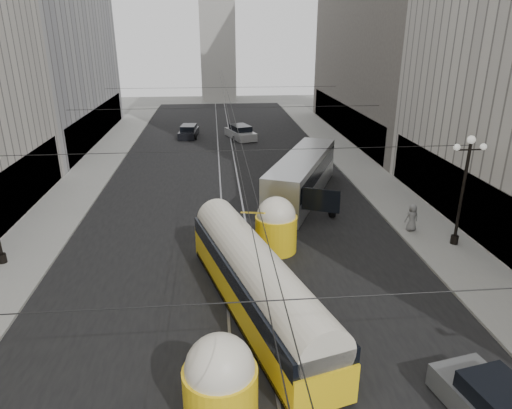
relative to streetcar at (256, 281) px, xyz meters
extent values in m
cube|color=black|center=(-0.50, 20.11, -1.59)|extent=(20.00, 85.00, 0.02)
cube|color=gray|center=(-12.50, 23.61, -1.52)|extent=(4.00, 72.00, 0.15)
cube|color=gray|center=(11.50, 23.61, -1.52)|extent=(4.00, 72.00, 0.15)
cube|color=gray|center=(-1.25, 20.11, -1.59)|extent=(0.12, 85.00, 0.04)
cube|color=gray|center=(0.25, 20.11, -1.59)|extent=(0.12, 85.00, 0.04)
cube|color=black|center=(-14.55, 11.61, 0.41)|extent=(0.10, 18.00, 3.60)
cube|color=#999999|center=(-20.50, 35.61, 12.41)|extent=(12.00, 28.00, 28.00)
cube|color=black|center=(-14.55, 35.61, 0.41)|extent=(0.10, 25.20, 3.60)
cube|color=black|center=(13.55, 9.61, 0.41)|extent=(0.10, 18.00, 3.60)
cube|color=black|center=(13.55, 35.61, 0.41)|extent=(0.10, 28.80, 3.60)
cube|color=#B2AFA8|center=(-0.50, 67.61, 10.41)|extent=(6.00, 6.00, 24.00)
cylinder|color=black|center=(-13.10, 5.61, -1.19)|extent=(0.44, 0.44, 0.50)
cylinder|color=black|center=(12.10, 5.61, 1.56)|extent=(0.18, 0.18, 6.00)
cylinder|color=black|center=(12.10, 5.61, -1.19)|extent=(0.44, 0.44, 0.50)
cylinder|color=black|center=(12.10, 5.61, 4.16)|extent=(1.60, 0.08, 0.08)
sphere|color=white|center=(12.10, 5.61, 4.71)|extent=(0.44, 0.44, 0.44)
sphere|color=white|center=(11.35, 5.61, 4.31)|extent=(0.36, 0.36, 0.36)
sphere|color=white|center=(12.85, 5.61, 4.31)|extent=(0.36, 0.36, 0.36)
cylinder|color=black|center=(-0.50, -8.39, 4.41)|extent=(25.00, 0.03, 0.03)
cylinder|color=black|center=(-0.50, 5.61, 4.41)|extent=(25.00, 0.03, 0.03)
cylinder|color=black|center=(-0.50, 19.61, 4.41)|extent=(25.00, 0.03, 0.03)
cylinder|color=black|center=(-0.50, 33.61, 4.41)|extent=(25.00, 0.03, 0.03)
cylinder|color=black|center=(-0.50, 23.61, 4.21)|extent=(0.03, 72.00, 0.03)
cylinder|color=black|center=(-0.10, 23.61, 4.21)|extent=(0.03, 72.00, 0.03)
cube|color=yellow|center=(0.00, 0.00, -0.64)|extent=(5.67, 12.83, 1.54)
cube|color=black|center=(0.00, 0.00, -1.36)|extent=(5.57, 12.46, 0.27)
cube|color=black|center=(0.00, 0.00, 0.35)|extent=(5.64, 12.65, 0.77)
cylinder|color=silver|center=(0.00, 0.00, 0.63)|extent=(5.36, 12.57, 2.08)
cylinder|color=yellow|center=(-1.67, -6.00, -0.55)|extent=(2.35, 2.35, 2.08)
sphere|color=silver|center=(-1.67, -6.00, 0.53)|extent=(2.17, 2.17, 2.17)
cylinder|color=yellow|center=(1.68, 6.00, -0.55)|extent=(2.35, 2.35, 2.08)
sphere|color=silver|center=(1.68, 6.00, 0.53)|extent=(2.17, 2.17, 2.17)
cube|color=#A9ADAF|center=(4.81, 14.81, 0.02)|extent=(7.43, 12.42, 3.11)
cube|color=black|center=(4.81, 14.81, 0.54)|extent=(7.27, 12.03, 1.14)
cube|color=black|center=(4.81, 8.64, 0.38)|extent=(2.22, 1.06, 1.45)
cylinder|color=black|center=(3.51, 10.64, -1.07)|extent=(0.30, 1.04, 1.04)
cylinder|color=black|center=(6.10, 10.64, -1.07)|extent=(0.30, 1.04, 1.04)
cylinder|color=black|center=(3.51, 18.97, -1.07)|extent=(0.30, 1.04, 1.04)
cylinder|color=black|center=(6.10, 18.97, -1.07)|extent=(0.30, 1.04, 1.04)
cube|color=black|center=(7.00, -7.23, -0.46)|extent=(2.26, 2.98, 0.82)
cylinder|color=black|center=(6.10, -5.57, -1.24)|extent=(0.22, 0.69, 0.69)
cylinder|color=black|center=(7.90, -5.57, -1.24)|extent=(0.22, 0.69, 0.69)
cube|color=#B9B9B9|center=(1.43, 34.95, -1.06)|extent=(3.58, 5.43, 0.89)
cube|color=black|center=(1.43, 34.95, -0.42)|extent=(2.62, 3.21, 0.84)
cylinder|color=black|center=(0.50, 33.24, -1.23)|extent=(0.22, 0.72, 0.72)
cylinder|color=black|center=(2.36, 33.24, -1.23)|extent=(0.22, 0.72, 0.72)
cylinder|color=black|center=(0.50, 36.66, -1.23)|extent=(0.22, 0.72, 0.72)
cylinder|color=black|center=(2.36, 36.66, -1.23)|extent=(0.22, 0.72, 0.72)
cube|color=black|center=(-4.59, 36.41, -1.11)|extent=(2.34, 4.71, 0.80)
cube|color=black|center=(-4.59, 36.41, -0.54)|extent=(1.90, 2.66, 0.76)
cylinder|color=black|center=(-5.43, 34.87, -1.27)|extent=(0.22, 0.65, 0.65)
cylinder|color=black|center=(-3.75, 34.87, -1.27)|extent=(0.22, 0.65, 0.65)
cylinder|color=black|center=(-5.43, 37.95, -1.27)|extent=(0.22, 0.65, 0.65)
cylinder|color=black|center=(-3.75, 37.95, -1.27)|extent=(0.22, 0.65, 0.65)
imported|color=slate|center=(10.35, 7.65, -0.59)|extent=(0.90, 0.62, 1.71)
camera|label=1|loc=(-1.60, -17.23, 10.16)|focal=32.00mm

